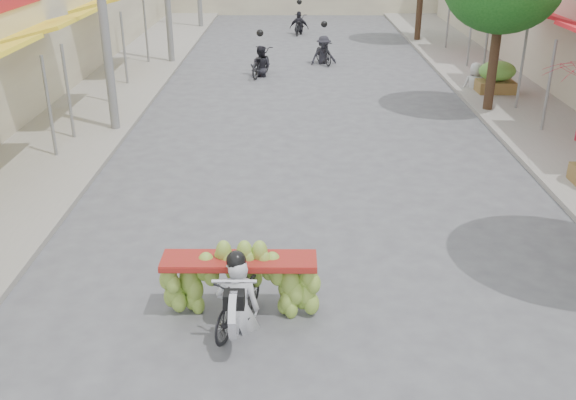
# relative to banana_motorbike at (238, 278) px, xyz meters

# --- Properties ---
(sidewalk_left) EXTENTS (4.00, 60.00, 0.12)m
(sidewalk_left) POSITION_rel_banana_motorbike_xyz_m (-5.70, 12.02, -0.66)
(sidewalk_left) COLOR gray
(sidewalk_left) RESTS_ON ground
(sidewalk_right) EXTENTS (4.00, 60.00, 0.12)m
(sidewalk_right) POSITION_rel_banana_motorbike_xyz_m (8.30, 12.02, -0.66)
(sidewalk_right) COLOR gray
(sidewalk_right) RESTS_ON ground
(produce_crate_far) EXTENTS (1.20, 0.88, 1.16)m
(produce_crate_far) POSITION_rel_banana_motorbike_xyz_m (7.50, 13.02, -0.00)
(produce_crate_far) COLOR brown
(produce_crate_far) RESTS_ON ground
(banana_motorbike) EXTENTS (2.25, 1.77, 2.13)m
(banana_motorbike) POSITION_rel_banana_motorbike_xyz_m (0.00, 0.00, 0.00)
(banana_motorbike) COLOR black
(banana_motorbike) RESTS_ON ground
(pedestrian) EXTENTS (0.86, 0.55, 1.68)m
(pedestrian) POSITION_rel_banana_motorbike_xyz_m (7.01, 13.72, 0.25)
(pedestrian) COLOR silver
(pedestrian) RESTS_ON ground
(bg_motorbike_a) EXTENTS (1.11, 1.89, 1.95)m
(bg_motorbike_a) POSITION_rel_banana_motorbike_xyz_m (-0.41, 15.86, 0.01)
(bg_motorbike_a) COLOR black
(bg_motorbike_a) RESTS_ON ground
(bg_motorbike_b) EXTENTS (1.18, 1.67, 1.95)m
(bg_motorbike_b) POSITION_rel_banana_motorbike_xyz_m (2.03, 17.98, 0.14)
(bg_motorbike_b) COLOR black
(bg_motorbike_b) RESTS_ON ground
(bg_motorbike_c) EXTENTS (1.05, 1.72, 1.95)m
(bg_motorbike_c) POSITION_rel_banana_motorbike_xyz_m (1.12, 25.16, 0.08)
(bg_motorbike_c) COLOR black
(bg_motorbike_c) RESTS_ON ground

